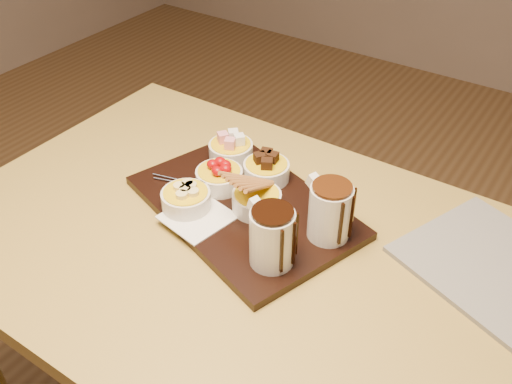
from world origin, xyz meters
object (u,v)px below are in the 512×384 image
Objects in this scene: serving_board at (244,207)px; pitcher_dark_chocolate at (272,238)px; bowl_strawberries at (219,178)px; dining_table at (244,276)px; pitcher_milk_chocolate at (330,212)px; newspaper at (504,272)px.

pitcher_dark_chocolate reaches higher than serving_board.
dining_table is at bearing -36.99° from bowl_strawberries.
pitcher_milk_chocolate reaches higher than serving_board.
pitcher_dark_chocolate reaches higher than dining_table.
bowl_strawberries reaches higher than serving_board.
newspaper is (0.57, 0.09, -0.03)m from bowl_strawberries.
pitcher_milk_chocolate reaches higher than bowl_strawberries.
pitcher_dark_chocolate is (0.09, -0.03, 0.17)m from dining_table.
pitcher_dark_chocolate is at bearing -126.84° from newspaper.
pitcher_dark_chocolate reaches higher than bowl_strawberries.
bowl_strawberries is at bearing -149.52° from newspaper.
pitcher_dark_chocolate and pitcher_milk_chocolate have the same top height.
newspaper is (0.49, 0.11, -0.00)m from serving_board.
serving_board is 4.60× the size of bowl_strawberries.
pitcher_milk_chocolate is (0.27, -0.01, 0.04)m from bowl_strawberries.
newspaper is at bearing 50.24° from pitcher_dark_chocolate.
pitcher_dark_chocolate is at bearing -20.49° from dining_table.
bowl_strawberries is 0.29× the size of newspaper.
newspaper is at bearing 9.22° from bowl_strawberries.
pitcher_milk_chocolate is at bearing 32.74° from dining_table.
pitcher_dark_chocolate is 0.33× the size of newspaper.
pitcher_dark_chocolate is (0.14, -0.11, 0.06)m from serving_board.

